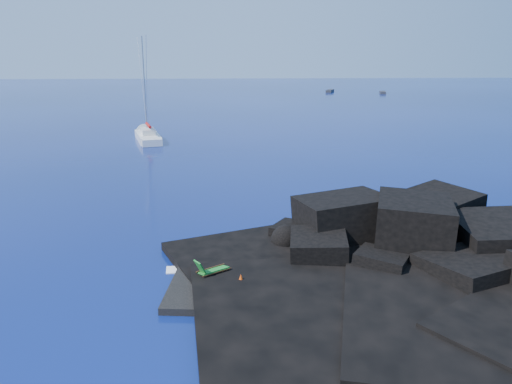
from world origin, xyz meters
TOP-DOWN VIEW (x-y plane):
  - ground at (0.00, 0.00)m, footprint 400.00×400.00m
  - headland at (13.00, 3.00)m, footprint 24.00×24.00m
  - beach at (4.50, 0.50)m, footprint 9.08×6.86m
  - surf_foam at (5.00, 5.00)m, footprint 10.00×8.00m
  - sailboat at (-7.50, 43.67)m, footprint 5.88×12.93m
  - deck_chair at (2.35, 1.07)m, footprint 1.86×1.59m
  - towel at (4.11, 0.66)m, footprint 1.85×1.15m
  - sunbather at (4.11, 0.66)m, footprint 1.69×0.77m
  - marker_cone at (3.69, 0.14)m, footprint 0.46×0.46m
  - distant_boat_a at (32.41, 123.28)m, footprint 3.30×5.31m
  - distant_boat_b at (46.06, 117.16)m, footprint 2.41×4.87m

SIDE VIEW (x-z plane):
  - ground at x=0.00m, z-range 0.00..0.00m
  - headland at x=13.00m, z-range -1.80..1.80m
  - beach at x=4.50m, z-range -0.35..0.35m
  - surf_foam at x=5.00m, z-range -0.03..0.03m
  - sailboat at x=-7.50m, z-range -6.65..6.65m
  - distant_boat_a at x=32.41m, z-range -0.34..0.34m
  - distant_boat_b at x=46.06m, z-range -0.31..0.31m
  - towel at x=4.11m, z-range 0.35..0.40m
  - sunbather at x=4.11m, z-range 0.40..0.64m
  - marker_cone at x=3.69m, z-range 0.35..0.90m
  - deck_chair at x=2.35m, z-range 0.35..1.54m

